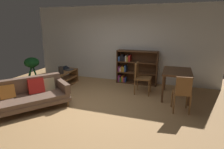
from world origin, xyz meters
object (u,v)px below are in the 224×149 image
dining_chair_far (141,76)px  dining_chair_near (182,92)px  media_console (65,79)px  bookshelf (134,67)px  fabric_couch (30,94)px  dining_table (177,74)px  desk_speaker (61,70)px  potted_floor_plant (32,67)px  open_laptop (68,69)px

dining_chair_far → dining_chair_near: bearing=-39.9°
media_console → bookshelf: size_ratio=0.84×
fabric_couch → dining_table: (3.46, 1.91, 0.33)m
dining_table → desk_speaker: bearing=-173.9°
media_console → dining_chair_far: (2.58, 0.13, 0.29)m
desk_speaker → dining_chair_near: bearing=-9.0°
potted_floor_plant → bookshelf: 3.54m
bookshelf → fabric_couch: bearing=-125.1°
open_laptop → bookshelf: bookshelf is taller
dining_chair_near → bookshelf: (-1.56, 1.94, 0.06)m
fabric_couch → dining_chair_near: 3.71m
open_laptop → dining_chair_far: 2.62m
open_laptop → potted_floor_plant: size_ratio=0.44×
potted_floor_plant → dining_chair_far: bearing=6.4°
open_laptop → dining_chair_near: 3.94m
fabric_couch → dining_chair_far: size_ratio=2.01×
fabric_couch → open_laptop: 2.07m
dining_table → potted_floor_plant: bearing=-175.0°
media_console → dining_table: bearing=2.1°
fabric_couch → potted_floor_plant: 1.96m
bookshelf → open_laptop: bearing=-159.6°
fabric_couch → desk_speaker: (-0.11, 1.53, 0.25)m
desk_speaker → bookshelf: size_ratio=0.16×
desk_speaker → bookshelf: bearing=32.4°
dining_chair_near → dining_table: bearing=97.7°
media_console → bookshelf: (2.17, 1.10, 0.33)m
media_console → dining_table: (3.61, 0.13, 0.45)m
open_laptop → potted_floor_plant: bearing=-152.1°
open_laptop → dining_chair_near: dining_chair_near is taller
fabric_couch → open_laptop: (-0.19, 2.06, 0.16)m
dining_table → open_laptop: bearing=177.7°
fabric_couch → potted_floor_plant: size_ratio=1.97×
desk_speaker → potted_floor_plant: 1.13m
open_laptop → dining_chair_near: size_ratio=0.47×
desk_speaker → open_laptop: bearing=98.6°
open_laptop → dining_table: (3.65, -0.15, 0.17)m
fabric_couch → dining_chair_far: dining_chair_far is taller
fabric_couch → potted_floor_plant: bearing=129.4°
open_laptop → desk_speaker: bearing=-81.4°
dining_chair_far → bookshelf: (-0.41, 0.97, 0.04)m
fabric_couch → media_console: fabric_couch is taller
fabric_couch → potted_floor_plant: (-1.23, 1.50, 0.27)m
dining_chair_near → dining_chair_far: (-1.16, 0.97, 0.02)m
open_laptop → dining_table: bearing=-2.3°
dining_chair_far → open_laptop: bearing=176.8°
desk_speaker → dining_chair_far: dining_chair_far is taller
dining_table → dining_chair_far: dining_chair_far is taller
desk_speaker → dining_table: (3.57, 0.38, 0.08)m
dining_chair_far → fabric_couch: bearing=-141.8°
open_laptop → dining_table: 3.65m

